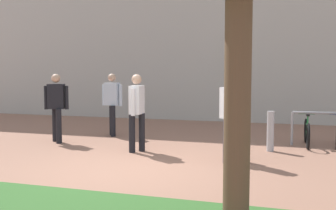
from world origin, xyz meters
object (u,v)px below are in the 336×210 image
person_shirt_white (137,108)px  person_suited_navy (56,103)px  person_casual_tan (230,112)px  person_shirt_blue (112,100)px  bollard_steel (270,131)px

person_shirt_white → person_suited_navy: 2.42m
person_shirt_white → person_casual_tan: 2.14m
person_shirt_white → person_suited_navy: size_ratio=1.00×
person_shirt_white → person_suited_navy: (-2.37, 0.53, 0.00)m
person_suited_navy → person_casual_tan: 4.56m
person_shirt_blue → person_casual_tan: (3.59, -2.25, 0.00)m
person_shirt_white → person_shirt_blue: same height
person_suited_navy → person_casual_tan: bearing=-11.0°
bollard_steel → person_shirt_white: size_ratio=0.52×
bollard_steel → person_shirt_white: bearing=-161.5°
bollard_steel → person_shirt_white: (-2.83, -0.95, 0.53)m
bollard_steel → person_casual_tan: bearing=-119.1°
bollard_steel → person_suited_navy: person_suited_navy is taller
person_shirt_white → person_shirt_blue: 2.41m
bollard_steel → person_shirt_blue: bearing=167.5°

